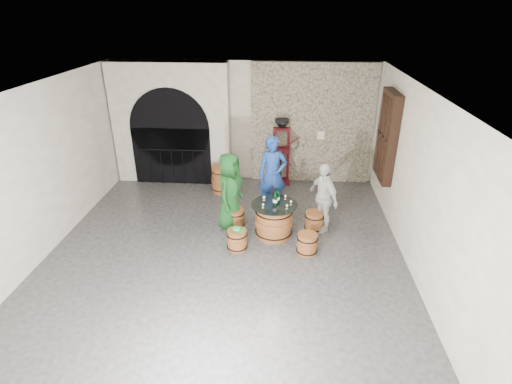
# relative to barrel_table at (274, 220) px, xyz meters

# --- Properties ---
(ground) EXTENTS (8.00, 8.00, 0.00)m
(ground) POSITION_rel_barrel_table_xyz_m (-0.93, -0.94, -0.37)
(ground) COLOR #2B2B2D
(ground) RESTS_ON ground
(wall_back) EXTENTS (8.00, 0.00, 8.00)m
(wall_back) POSITION_rel_barrel_table_xyz_m (-0.93, 3.06, 1.23)
(wall_back) COLOR silver
(wall_back) RESTS_ON ground
(wall_front) EXTENTS (8.00, 0.00, 8.00)m
(wall_front) POSITION_rel_barrel_table_xyz_m (-0.93, -4.94, 1.23)
(wall_front) COLOR silver
(wall_front) RESTS_ON ground
(wall_left) EXTENTS (0.00, 8.00, 8.00)m
(wall_left) POSITION_rel_barrel_table_xyz_m (-4.43, -0.94, 1.23)
(wall_left) COLOR silver
(wall_left) RESTS_ON ground
(wall_right) EXTENTS (0.00, 8.00, 8.00)m
(wall_right) POSITION_rel_barrel_table_xyz_m (2.57, -0.94, 1.23)
(wall_right) COLOR silver
(wall_right) RESTS_ON ground
(ceiling) EXTENTS (8.00, 8.00, 0.00)m
(ceiling) POSITION_rel_barrel_table_xyz_m (-0.93, -0.94, 2.83)
(ceiling) COLOR beige
(ceiling) RESTS_ON wall_back
(stone_facing_panel) EXTENTS (3.20, 0.12, 3.18)m
(stone_facing_panel) POSITION_rel_barrel_table_xyz_m (0.87, 3.00, 1.23)
(stone_facing_panel) COLOR #9D947D
(stone_facing_panel) RESTS_ON ground
(arched_opening) EXTENTS (3.10, 0.60, 3.19)m
(arched_opening) POSITION_rel_barrel_table_xyz_m (-2.83, 2.80, 1.21)
(arched_opening) COLOR silver
(arched_opening) RESTS_ON ground
(shuttered_window) EXTENTS (0.23, 1.10, 2.00)m
(shuttered_window) POSITION_rel_barrel_table_xyz_m (2.45, 1.46, 1.43)
(shuttered_window) COLOR black
(shuttered_window) RESTS_ON wall_right
(barrel_table) EXTENTS (0.96, 0.96, 0.75)m
(barrel_table) POSITION_rel_barrel_table_xyz_m (0.00, 0.00, 0.00)
(barrel_table) COLOR brown
(barrel_table) RESTS_ON ground
(barrel_stool_left) EXTENTS (0.42, 0.42, 0.43)m
(barrel_stool_left) POSITION_rel_barrel_table_xyz_m (-0.86, 0.31, -0.16)
(barrel_stool_left) COLOR brown
(barrel_stool_left) RESTS_ON ground
(barrel_stool_far) EXTENTS (0.42, 0.42, 0.43)m
(barrel_stool_far) POSITION_rel_barrel_table_xyz_m (-0.06, 0.91, -0.16)
(barrel_stool_far) COLOR brown
(barrel_stool_far) RESTS_ON ground
(barrel_stool_right) EXTENTS (0.42, 0.42, 0.43)m
(barrel_stool_right) POSITION_rel_barrel_table_xyz_m (0.87, 0.30, -0.16)
(barrel_stool_right) COLOR brown
(barrel_stool_right) RESTS_ON ground
(barrel_stool_near_right) EXTENTS (0.42, 0.42, 0.43)m
(barrel_stool_near_right) POSITION_rel_barrel_table_xyz_m (0.68, -0.61, -0.16)
(barrel_stool_near_right) COLOR brown
(barrel_stool_near_right) RESTS_ON ground
(barrel_stool_near_left) EXTENTS (0.42, 0.42, 0.43)m
(barrel_stool_near_left) POSITION_rel_barrel_table_xyz_m (-0.72, -0.57, -0.16)
(barrel_stool_near_left) COLOR brown
(barrel_stool_near_left) RESTS_ON ground
(green_cap) EXTENTS (0.23, 0.18, 0.10)m
(green_cap) POSITION_rel_barrel_table_xyz_m (-0.71, -0.57, 0.10)
(green_cap) COLOR #0D943C
(green_cap) RESTS_ON barrel_stool_near_left
(person_green) EXTENTS (0.74, 0.94, 1.70)m
(person_green) POSITION_rel_barrel_table_xyz_m (-0.97, 0.35, 0.48)
(person_green) COLOR #124218
(person_green) RESTS_ON ground
(person_blue) EXTENTS (0.74, 0.55, 1.83)m
(person_blue) POSITION_rel_barrel_table_xyz_m (-0.08, 1.18, 0.54)
(person_blue) COLOR navy
(person_blue) RESTS_ON ground
(person_white) EXTENTS (0.79, 0.97, 1.54)m
(person_white) POSITION_rel_barrel_table_xyz_m (1.03, 0.35, 0.40)
(person_white) COLOR silver
(person_white) RESTS_ON ground
(wine_bottle_left) EXTENTS (0.08, 0.08, 0.32)m
(wine_bottle_left) POSITION_rel_barrel_table_xyz_m (0.01, -0.03, 0.51)
(wine_bottle_left) COLOR black
(wine_bottle_left) RESTS_ON barrel_table
(wine_bottle_center) EXTENTS (0.08, 0.08, 0.32)m
(wine_bottle_center) POSITION_rel_barrel_table_xyz_m (0.02, -0.04, 0.51)
(wine_bottle_center) COLOR black
(wine_bottle_center) RESTS_ON barrel_table
(wine_bottle_right) EXTENTS (0.08, 0.08, 0.32)m
(wine_bottle_right) POSITION_rel_barrel_table_xyz_m (0.07, 0.08, 0.51)
(wine_bottle_right) COLOR black
(wine_bottle_right) RESTS_ON barrel_table
(tasting_glass_a) EXTENTS (0.05, 0.05, 0.10)m
(tasting_glass_a) POSITION_rel_barrel_table_xyz_m (-0.22, -0.18, 0.42)
(tasting_glass_a) COLOR #A35F1F
(tasting_glass_a) RESTS_ON barrel_table
(tasting_glass_b) EXTENTS (0.05, 0.05, 0.10)m
(tasting_glass_b) POSITION_rel_barrel_table_xyz_m (0.34, 0.00, 0.42)
(tasting_glass_b) COLOR #A35F1F
(tasting_glass_b) RESTS_ON barrel_table
(tasting_glass_c) EXTENTS (0.05, 0.05, 0.10)m
(tasting_glass_c) POSITION_rel_barrel_table_xyz_m (-0.23, 0.16, 0.42)
(tasting_glass_c) COLOR #A35F1F
(tasting_glass_c) RESTS_ON barrel_table
(tasting_glass_d) EXTENTS (0.05, 0.05, 0.10)m
(tasting_glass_d) POSITION_rel_barrel_table_xyz_m (0.22, 0.25, 0.42)
(tasting_glass_d) COLOR #A35F1F
(tasting_glass_d) RESTS_ON barrel_table
(tasting_glass_e) EXTENTS (0.05, 0.05, 0.10)m
(tasting_glass_e) POSITION_rel_barrel_table_xyz_m (0.26, -0.18, 0.42)
(tasting_glass_e) COLOR #A35F1F
(tasting_glass_e) RESTS_ON barrel_table
(tasting_glass_f) EXTENTS (0.05, 0.05, 0.10)m
(tasting_glass_f) POSITION_rel_barrel_table_xyz_m (-0.21, 0.17, 0.42)
(tasting_glass_f) COLOR #A35F1F
(tasting_glass_f) RESTS_ON barrel_table
(side_barrel) EXTENTS (0.54, 0.54, 0.71)m
(side_barrel) POSITION_rel_barrel_table_xyz_m (-1.44, 2.09, -0.01)
(side_barrel) COLOR brown
(side_barrel) RESTS_ON ground
(corking_press) EXTENTS (0.75, 0.44, 1.79)m
(corking_press) POSITION_rel_barrel_table_xyz_m (0.09, 2.76, 0.67)
(corking_press) COLOR #4E0D17
(corking_press) RESTS_ON ground
(control_box) EXTENTS (0.18, 0.10, 0.22)m
(control_box) POSITION_rel_barrel_table_xyz_m (1.12, 2.92, 0.98)
(control_box) COLOR silver
(control_box) RESTS_ON wall_back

